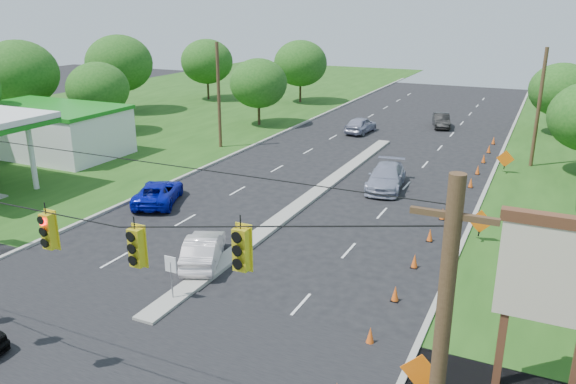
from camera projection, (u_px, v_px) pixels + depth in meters
The scene contains 37 objects.
ground at pixel (64, 383), 18.50m from camera, with size 160.00×160.00×0.00m, color black.
cross_street at pixel (64, 383), 18.50m from camera, with size 160.00×14.00×0.02m, color black.
curb_left at pixel (245, 150), 48.34m from camera, with size 0.25×110.00×0.16m, color gray.
curb_right at pixel (490, 180), 40.17m from camera, with size 0.25×110.00×0.16m, color gray.
median at pixel (312, 197), 36.53m from camera, with size 1.00×34.00×0.18m, color gray.
median_sign at pixel (171, 270), 23.19m from camera, with size 0.55×0.06×2.05m.
signal_span at pixel (14, 257), 16.10m from camera, with size 25.60×0.32×9.00m.
utility_pole_far_left at pixel (219, 96), 47.89m from camera, with size 0.28×0.28×9.00m, color #422D1C.
utility_pole_far_right at pixel (539, 109), 42.07m from camera, with size 0.28×0.28×9.00m, color #422D1C.
gas_station at pixel (35, 128), 44.63m from camera, with size 18.40×19.70×5.20m.
pylon_sign at pixel (561, 281), 16.77m from camera, with size 5.90×2.30×6.12m.
cone_1 at pixel (370, 335), 20.55m from camera, with size 0.32×0.32×0.70m, color orange.
cone_2 at pixel (395, 293), 23.55m from camera, with size 0.32×0.32×0.70m, color orange.
cone_3 at pixel (415, 261), 26.56m from camera, with size 0.32×0.32×0.70m, color orange.
cone_4 at pixel (430, 235), 29.56m from camera, with size 0.32×0.32×0.70m, color orange.
cone_5 at pixel (443, 214), 32.57m from camera, with size 0.32×0.32×0.70m, color orange.
cone_6 at pixel (453, 196), 35.57m from camera, with size 0.32×0.32×0.70m, color orange.
cone_7 at pixel (471, 183), 38.33m from camera, with size 0.32×0.32×0.70m, color orange.
cone_8 at pixel (478, 170), 41.34m from camera, with size 0.32×0.32×0.70m, color orange.
cone_9 at pixel (484, 159), 44.34m from camera, with size 0.32×0.32×0.70m, color orange.
cone_10 at pixel (489, 149), 47.35m from camera, with size 0.32×0.32×0.70m, color orange.
cone_11 at pixel (494, 140), 50.35m from camera, with size 0.32×0.32×0.70m, color orange.
work_sign_0 at pixel (420, 374), 17.22m from camera, with size 1.27×0.58×1.37m.
work_sign_1 at pixel (480, 223), 29.24m from camera, with size 1.27×0.58×1.37m.
work_sign_2 at pixel (505, 159), 41.26m from camera, with size 1.27×0.58×1.37m.
tree_2 at pixel (98, 89), 53.41m from camera, with size 5.88×5.88×6.86m.
tree_3 at pixel (119, 63), 64.03m from camera, with size 7.56×7.56×8.82m.
tree_4 at pixel (207, 61), 72.90m from camera, with size 6.72×6.72×7.84m.
tree_5 at pixel (258, 83), 57.14m from camera, with size 5.88×5.88×6.86m.
tree_6 at pixel (300, 63), 70.62m from camera, with size 6.72×6.72×7.84m.
tree_12 at pixel (561, 90), 52.67m from camera, with size 5.88×5.88×6.86m.
tree_14 at pixel (19, 73), 54.54m from camera, with size 7.56×7.56×8.82m.
white_sedan at pixel (203, 249), 26.92m from camera, with size 1.54×4.42×1.46m, color silver.
blue_pickup at pixel (158, 192), 35.19m from camera, with size 2.35×5.10×1.42m, color #0710AD.
silver_car_far at pixel (386, 177), 37.99m from camera, with size 2.25×5.54×1.61m, color #8C91AA.
silver_car_oncoming at pixel (361, 125), 54.75m from camera, with size 1.86×4.63×1.58m, color #8E8FA9.
dark_car_receding at pixel (441, 121), 57.22m from camera, with size 1.50×4.31×1.42m, color black.
Camera 1 is at (13.34, -10.93, 11.83)m, focal length 35.00 mm.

